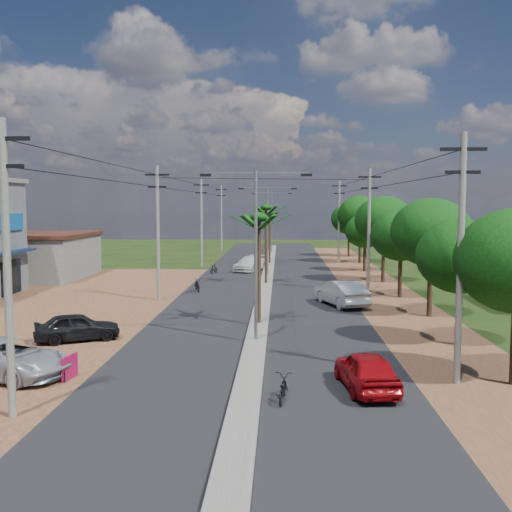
{
  "coord_description": "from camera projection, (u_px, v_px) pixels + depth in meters",
  "views": [
    {
      "loc": [
        1.11,
        -27.37,
        6.51
      ],
      "look_at": [
        -0.5,
        12.51,
        3.0
      ],
      "focal_mm": 42.0,
      "sensor_mm": 36.0,
      "label": 1
    }
  ],
  "objects": [
    {
      "name": "ground",
      "position": [
        256.0,
        344.0,
        27.85
      ],
      "size": [
        160.0,
        160.0,
        0.0
      ],
      "primitive_type": "plane",
      "color": "black",
      "rests_on": "ground"
    },
    {
      "name": "tree_east_g",
      "position": [
        360.0,
        215.0,
        64.82
      ],
      "size": [
        5.0,
        5.0,
        7.38
      ],
      "color": "black",
      "rests_on": "ground"
    },
    {
      "name": "median",
      "position": [
        265.0,
        288.0,
        45.76
      ],
      "size": [
        1.0,
        90.0,
        0.18
      ],
      "primitive_type": "cube",
      "color": "#605E56",
      "rests_on": "ground"
    },
    {
      "name": "tree_east_d",
      "position": [
        401.0,
        235.0,
        41.03
      ],
      "size": [
        4.2,
        4.2,
        6.13
      ],
      "color": "black",
      "rests_on": "ground"
    },
    {
      "name": "utility_pole_e_a",
      "position": [
        461.0,
        253.0,
        21.16
      ],
      "size": [
        1.6,
        0.24,
        9.0
      ],
      "color": "#605E56",
      "rests_on": "ground"
    },
    {
      "name": "palm_median_near",
      "position": [
        259.0,
        222.0,
        31.35
      ],
      "size": [
        2.0,
        2.0,
        6.15
      ],
      "color": "black",
      "rests_on": "ground"
    },
    {
      "name": "tree_east_h",
      "position": [
        349.0,
        219.0,
        72.85
      ],
      "size": [
        4.4,
        4.4,
        6.52
      ],
      "color": "black",
      "rests_on": "ground"
    },
    {
      "name": "roadside_sign",
      "position": [
        70.0,
        368.0,
        22.11
      ],
      "size": [
        0.25,
        1.11,
        0.93
      ],
      "rotation": [
        0.0,
        0.0,
        -0.16
      ],
      "color": "maroon",
      "rests_on": "ground"
    },
    {
      "name": "palm_median_mid",
      "position": [
        266.0,
        211.0,
        47.24
      ],
      "size": [
        2.0,
        2.0,
        6.55
      ],
      "color": "black",
      "rests_on": "ground"
    },
    {
      "name": "streetlight_mid",
      "position": [
        267.0,
        223.0,
        52.32
      ],
      "size": [
        5.1,
        0.18,
        8.0
      ],
      "color": "gray",
      "rests_on": "ground"
    },
    {
      "name": "car_red_near",
      "position": [
        366.0,
        372.0,
        20.79
      ],
      "size": [
        2.1,
        4.18,
        1.37
      ],
      "primitive_type": "imported",
      "rotation": [
        0.0,
        0.0,
        3.27
      ],
      "color": "maroon",
      "rests_on": "ground"
    },
    {
      "name": "car_parked_dark",
      "position": [
        77.0,
        328.0,
        28.24
      ],
      "size": [
        4.22,
        3.08,
        1.34
      ],
      "primitive_type": "imported",
      "rotation": [
        0.0,
        0.0,
        2.0
      ],
      "color": "black",
      "rests_on": "ground"
    },
    {
      "name": "utility_pole_e_c",
      "position": [
        339.0,
        220.0,
        64.96
      ],
      "size": [
        1.6,
        0.24,
        9.0
      ],
      "color": "#605E56",
      "rests_on": "ground"
    },
    {
      "name": "dirt_lot_west",
      "position": [
        15.0,
        310.0,
        36.42
      ],
      "size": [
        18.0,
        46.0,
        0.04
      ],
      "primitive_type": "cube",
      "color": "#512E1B",
      "rests_on": "ground"
    },
    {
      "name": "road",
      "position": [
        264.0,
        294.0,
        42.78
      ],
      "size": [
        12.0,
        110.0,
        0.04
      ],
      "primitive_type": "cube",
      "color": "black",
      "rests_on": "ground"
    },
    {
      "name": "moto_rider_west_b",
      "position": [
        214.0,
        269.0,
        55.15
      ],
      "size": [
        0.89,
        1.57,
        0.91
      ],
      "primitive_type": "imported",
      "rotation": [
        0.0,
        0.0,
        -0.33
      ],
      "color": "black",
      "rests_on": "ground"
    },
    {
      "name": "moto_rider_west_a",
      "position": [
        197.0,
        285.0,
        44.27
      ],
      "size": [
        1.17,
        2.05,
        1.02
      ],
      "primitive_type": "imported",
      "rotation": [
        0.0,
        0.0,
        0.27
      ],
      "color": "black",
      "rests_on": "ground"
    },
    {
      "name": "streetlight_far",
      "position": [
        272.0,
        217.0,
        77.2
      ],
      "size": [
        5.1,
        0.18,
        8.0
      ],
      "color": "gray",
      "rests_on": "ground"
    },
    {
      "name": "utility_pole_w_d",
      "position": [
        221.0,
        216.0,
        82.46
      ],
      "size": [
        1.6,
        0.24,
        9.0
      ],
      "color": "#605E56",
      "rests_on": "ground"
    },
    {
      "name": "utility_pole_w_b",
      "position": [
        158.0,
        230.0,
        39.66
      ],
      "size": [
        1.6,
        0.24,
        9.0
      ],
      "color": "#605E56",
      "rests_on": "ground"
    },
    {
      "name": "palm_median_far",
      "position": [
        270.0,
        215.0,
        63.22
      ],
      "size": [
        2.0,
        2.0,
        5.85
      ],
      "color": "black",
      "rests_on": "ground"
    },
    {
      "name": "tree_east_f",
      "position": [
        365.0,
        231.0,
        57.0
      ],
      "size": [
        3.8,
        3.8,
        5.52
      ],
      "color": "black",
      "rests_on": "ground"
    },
    {
      "name": "dirt_shoulder_east",
      "position": [
        384.0,
        295.0,
        42.44
      ],
      "size": [
        5.0,
        90.0,
        0.03
      ],
      "primitive_type": "cube",
      "color": "#512E1B",
      "rests_on": "ground"
    },
    {
      "name": "tree_east_c",
      "position": [
        431.0,
        233.0,
        34.0
      ],
      "size": [
        4.6,
        4.6,
        6.83
      ],
      "color": "black",
      "rests_on": "ground"
    },
    {
      "name": "low_shed",
      "position": [
        28.0,
        255.0,
        52.41
      ],
      "size": [
        10.4,
        10.4,
        3.95
      ],
      "color": "#605E56",
      "rests_on": "ground"
    },
    {
      "name": "tree_east_e",
      "position": [
        384.0,
        221.0,
        48.92
      ],
      "size": [
        4.8,
        4.8,
        7.14
      ],
      "color": "black",
      "rests_on": "ground"
    },
    {
      "name": "moto_rider_east",
      "position": [
        282.0,
        389.0,
        19.64
      ],
      "size": [
        0.73,
        1.65,
        0.84
      ],
      "primitive_type": "imported",
      "rotation": [
        0.0,
        0.0,
        3.03
      ],
      "color": "black",
      "rests_on": "ground"
    },
    {
      "name": "utility_pole_e_b",
      "position": [
        369.0,
        228.0,
        43.06
      ],
      "size": [
        1.6,
        0.24,
        9.0
      ],
      "color": "#605E56",
      "rests_on": "ground"
    },
    {
      "name": "car_parked_silver",
      "position": [
        6.0,
        359.0,
        22.33
      ],
      "size": [
        5.61,
        4.05,
        1.42
      ],
      "primitive_type": "imported",
      "rotation": [
        0.0,
        0.0,
        1.2
      ],
      "color": "#9EA1A6",
      "rests_on": "ground"
    },
    {
      "name": "car_silver_mid",
      "position": [
        341.0,
        293.0,
        37.96
      ],
      "size": [
        3.26,
        5.25,
        1.63
      ],
      "primitive_type": "imported",
      "rotation": [
        0.0,
        0.0,
        3.48
      ],
      "color": "#9EA1A6",
      "rests_on": "ground"
    },
    {
      "name": "tree_east_b",
      "position": [
        461.0,
        256.0,
        27.12
      ],
      "size": [
        4.0,
        4.0,
        5.83
      ],
      "color": "black",
      "rests_on": "ground"
    },
    {
      "name": "utility_pole_w_a",
      "position": [
        7.0,
        263.0,
        17.76
      ],
      "size": [
        1.6,
        0.24,
        9.0
      ],
      "color": "#605E56",
      "rests_on": "ground"
    },
    {
      "name": "utility_pole_w_c",
      "position": [
        201.0,
        221.0,
        61.56
      ],
      "size": [
        1.6,
        0.24,
        9.0
      ],
      "color": "#605E56",
      "rests_on": "ground"
    },
    {
      "name": "house_east_far",
      "position": [
        498.0,
        249.0,
        54.67
      ],
      "size": [
        7.6,
        7.5,
        4.6
      ],
      "color": "tan",
      "rests_on": "ground"
    },
    {
      "name": "streetlight_near",
      "position": [
        256.0,
        241.0,
        27.43
      ],
      "size": [
        5.1,
        0.18,
        8.0
      ],
      "color": "gray",
      "rests_on": "ground"
    },
    {
      "name": "car_white_far",
      "position": [
        250.0,
        264.0,
        57.51
      ],
      "size": [
        3.42,
        5.25,
        1.41
      ],
      "primitive_type": "imported",
      "rotation": [
        0.0,
        0.0,
        -0.32
      ],
      "color": "#B6B6B1",
      "rests_on": "ground"
    }
  ]
}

